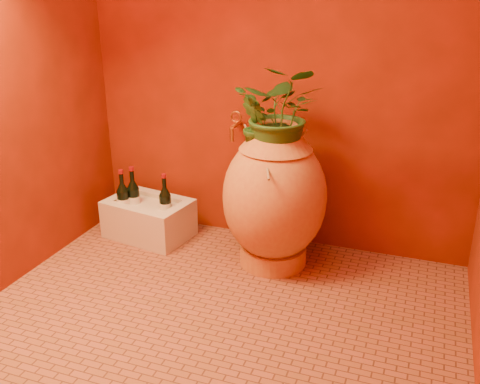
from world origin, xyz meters
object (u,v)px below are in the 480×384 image
at_px(stone_basin, 149,219).
at_px(wall_tap, 235,124).
at_px(wine_bottle_a, 123,201).
at_px(wine_bottle_c, 134,198).
at_px(amphora, 274,197).
at_px(wine_bottle_b, 165,205).

distance_m(stone_basin, wall_tap, 0.89).
distance_m(wine_bottle_a, wine_bottle_c, 0.07).
height_order(amphora, wine_bottle_c, amphora).
bearing_deg(stone_basin, wall_tap, 18.80).
xyz_separation_m(amphora, wine_bottle_b, (-0.76, 0.04, -0.18)).
bearing_deg(stone_basin, wine_bottle_a, -158.09).
relative_size(amphora, wine_bottle_c, 2.55).
distance_m(wine_bottle_b, wine_bottle_c, 0.25).
bearing_deg(wine_bottle_a, wine_bottle_b, 7.20).
bearing_deg(wine_bottle_b, wine_bottle_a, -172.80).
bearing_deg(stone_basin, amphora, -4.29).
distance_m(amphora, wine_bottle_c, 1.03).
xyz_separation_m(stone_basin, wall_tap, (0.56, 0.19, 0.67)).
relative_size(stone_basin, wall_tap, 3.35).
height_order(wine_bottle_b, wall_tap, wall_tap).
relative_size(amphora, wall_tap, 4.96).
relative_size(stone_basin, wine_bottle_b, 1.79).
distance_m(amphora, wine_bottle_a, 1.07).
bearing_deg(amphora, wine_bottle_b, 176.66).
height_order(stone_basin, wine_bottle_a, wine_bottle_a).
xyz_separation_m(stone_basin, wine_bottle_a, (-0.15, -0.06, 0.14)).
relative_size(stone_basin, wine_bottle_a, 1.76).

